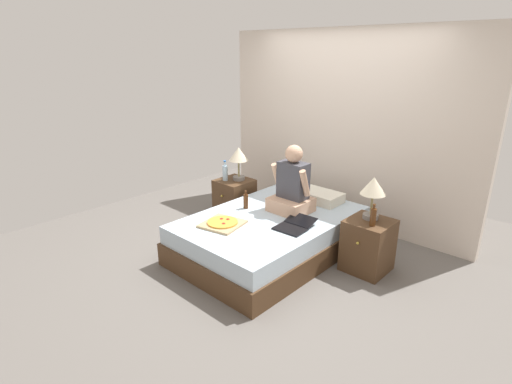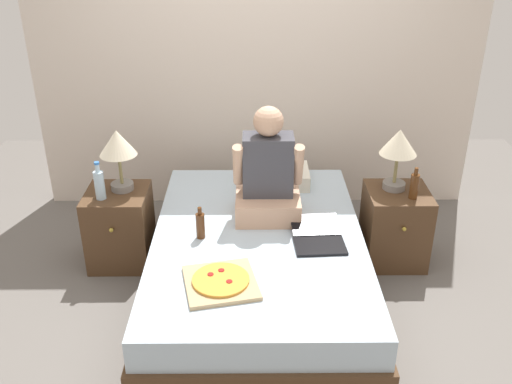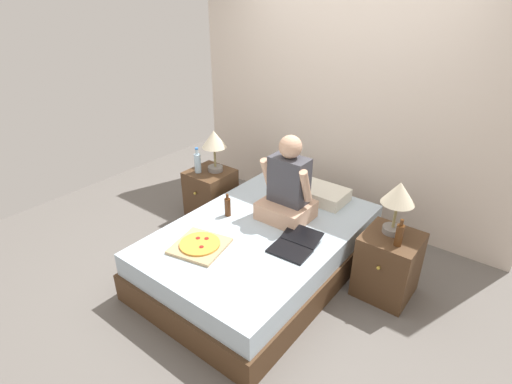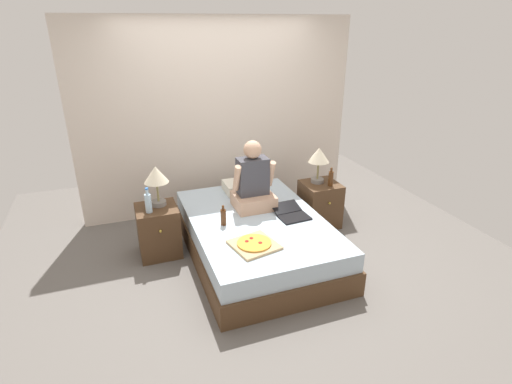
% 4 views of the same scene
% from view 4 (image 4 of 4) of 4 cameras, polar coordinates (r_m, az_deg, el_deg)
% --- Properties ---
extents(ground_plane, '(5.66, 5.66, 0.00)m').
position_cam_4_polar(ground_plane, '(4.56, 0.04, -8.86)').
color(ground_plane, '#66605B').
extents(wall_back, '(3.66, 0.12, 2.50)m').
position_cam_4_polar(wall_back, '(5.34, -5.31, 10.48)').
color(wall_back, beige).
rests_on(wall_back, ground).
extents(bed, '(1.42, 2.11, 0.45)m').
position_cam_4_polar(bed, '(4.44, 0.04, -6.41)').
color(bed, '#4C331E').
rests_on(bed, ground).
extents(nightstand_left, '(0.44, 0.47, 0.57)m').
position_cam_4_polar(nightstand_left, '(4.57, -13.76, -5.38)').
color(nightstand_left, '#4C331E').
rests_on(nightstand_left, ground).
extents(lamp_on_left_nightstand, '(0.26, 0.26, 0.45)m').
position_cam_4_polar(lamp_on_left_nightstand, '(4.37, -14.07, 2.05)').
color(lamp_on_left_nightstand, gray).
rests_on(lamp_on_left_nightstand, nightstand_left).
extents(water_bottle, '(0.07, 0.07, 0.28)m').
position_cam_4_polar(water_bottle, '(4.31, -15.14, -1.46)').
color(water_bottle, silver).
rests_on(water_bottle, nightstand_left).
extents(nightstand_right, '(0.44, 0.47, 0.57)m').
position_cam_4_polar(nightstand_right, '(5.13, 9.09, -1.72)').
color(nightstand_right, '#4C331E').
rests_on(nightstand_right, ground).
extents(lamp_on_right_nightstand, '(0.26, 0.26, 0.45)m').
position_cam_4_polar(lamp_on_right_nightstand, '(4.93, 8.95, 4.90)').
color(lamp_on_right_nightstand, gray).
rests_on(lamp_on_right_nightstand, nightstand_right).
extents(beer_bottle, '(0.06, 0.06, 0.23)m').
position_cam_4_polar(beer_bottle, '(4.93, 10.63, 1.95)').
color(beer_bottle, '#512D14').
rests_on(beer_bottle, nightstand_right).
extents(pillow, '(0.52, 0.34, 0.12)m').
position_cam_4_polar(pillow, '(5.02, -1.57, 0.88)').
color(pillow, silver).
rests_on(pillow, bed).
extents(person_seated, '(0.47, 0.40, 0.78)m').
position_cam_4_polar(person_seated, '(4.48, -0.42, 1.22)').
color(person_seated, tan).
rests_on(person_seated, bed).
extents(laptop, '(0.34, 0.43, 0.07)m').
position_cam_4_polar(laptop, '(4.39, 5.12, -3.16)').
color(laptop, black).
rests_on(laptop, bed).
extents(pizza_box, '(0.48, 0.48, 0.05)m').
position_cam_4_polar(pizza_box, '(3.81, -0.26, -7.48)').
color(pizza_box, tan).
rests_on(pizza_box, bed).
extents(beer_bottle_on_bed, '(0.06, 0.06, 0.22)m').
position_cam_4_polar(beer_bottle_on_bed, '(4.17, -4.69, -3.56)').
color(beer_bottle_on_bed, '#4C2811').
rests_on(beer_bottle_on_bed, bed).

